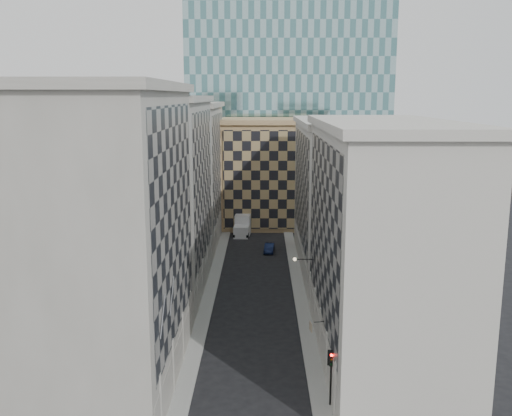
{
  "coord_description": "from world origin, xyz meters",
  "views": [
    {
      "loc": [
        0.8,
        -32.35,
        22.65
      ],
      "look_at": [
        0.31,
        15.32,
        13.26
      ],
      "focal_mm": 40.0,
      "sensor_mm": 36.0,
      "label": 1
    }
  ],
  "objects": [
    {
      "name": "dark_car",
      "position": [
        1.92,
        48.96,
        0.65
      ],
      "size": [
        1.7,
        4.06,
        1.3
      ],
      "primitive_type": "imported",
      "rotation": [
        0.0,
        0.0,
        -0.08
      ],
      "color": "#101A3D",
      "rests_on": "ground"
    },
    {
      "name": "bldg_left_c",
      "position": [
        -10.88,
        55.0,
        10.83
      ],
      "size": [
        10.8,
        22.8,
        21.7
      ],
      "color": "gray",
      "rests_on": "ground"
    },
    {
      "name": "bracket_lamp",
      "position": [
        4.38,
        24.0,
        6.2
      ],
      "size": [
        1.98,
        0.36,
        0.36
      ],
      "color": "black",
      "rests_on": "ground"
    },
    {
      "name": "bldg_left_a",
      "position": [
        -10.88,
        11.0,
        11.82
      ],
      "size": [
        10.8,
        22.8,
        23.7
      ],
      "color": "gray",
      "rests_on": "ground"
    },
    {
      "name": "bldg_right_a",
      "position": [
        10.88,
        15.0,
        10.32
      ],
      "size": [
        10.8,
        26.8,
        20.7
      ],
      "color": "beige",
      "rests_on": "ground"
    },
    {
      "name": "shop_sign",
      "position": [
        4.95,
        12.25,
        3.83
      ],
      "size": [
        1.23,
        0.76,
        0.84
      ],
      "rotation": [
        0.0,
        0.0,
        0.18
      ],
      "color": "black",
      "rests_on": "ground"
    },
    {
      "name": "bldg_left_b",
      "position": [
        -10.88,
        33.0,
        11.32
      ],
      "size": [
        10.8,
        22.8,
        22.7
      ],
      "color": "#9A998F",
      "rests_on": "ground"
    },
    {
      "name": "sidewalk_west",
      "position": [
        -5.25,
        30.0,
        0.07
      ],
      "size": [
        1.5,
        100.0,
        0.15
      ],
      "primitive_type": "cube",
      "color": "gray",
      "rests_on": "ground"
    },
    {
      "name": "flagpoles_left",
      "position": [
        -5.9,
        6.0,
        8.0
      ],
      "size": [
        0.1,
        6.33,
        2.33
      ],
      "color": "gray",
      "rests_on": "ground"
    },
    {
      "name": "tan_block",
      "position": [
        2.0,
        67.9,
        9.44
      ],
      "size": [
        16.8,
        14.8,
        18.8
      ],
      "color": "tan",
      "rests_on": "ground"
    },
    {
      "name": "church_tower",
      "position": [
        0.0,
        82.0,
        26.95
      ],
      "size": [
        7.2,
        7.2,
        51.5
      ],
      "color": "#2B2722",
      "rests_on": "ground"
    },
    {
      "name": "traffic_light",
      "position": [
        5.9,
        6.38,
        3.2
      ],
      "size": [
        0.54,
        0.46,
        4.26
      ],
      "rotation": [
        0.0,
        0.0,
        -0.07
      ],
      "color": "black",
      "rests_on": "sidewalk_east"
    },
    {
      "name": "bldg_right_b",
      "position": [
        10.89,
        42.0,
        9.85
      ],
      "size": [
        10.8,
        28.8,
        19.7
      ],
      "color": "beige",
      "rests_on": "ground"
    },
    {
      "name": "box_truck",
      "position": [
        -2.36,
        59.88,
        1.46
      ],
      "size": [
        2.93,
        6.28,
        3.35
      ],
      "rotation": [
        0.0,
        0.0,
        -0.07
      ],
      "color": "silver",
      "rests_on": "ground"
    },
    {
      "name": "sidewalk_east",
      "position": [
        5.25,
        30.0,
        0.07
      ],
      "size": [
        1.5,
        100.0,
        0.15
      ],
      "primitive_type": "cube",
      "color": "gray",
      "rests_on": "ground"
    }
  ]
}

